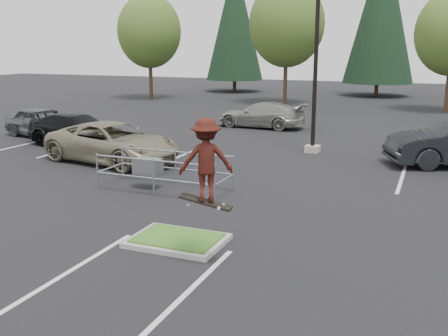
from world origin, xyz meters
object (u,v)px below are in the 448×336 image
at_px(car_l_grey, 40,122).
at_px(car_far_silver, 261,115).
at_px(skateboarder, 205,160).
at_px(light_pole, 316,46).
at_px(cart_corral, 152,167).
at_px(conif_a, 235,20).
at_px(decid_b, 287,26).
at_px(conif_b, 382,8).
at_px(car_l_tan, 113,142).
at_px(decid_a, 149,34).
at_px(car_l_black, 76,130).

xyz_separation_m(car_l_grey, car_far_silver, (9.48, 7.35, -0.03)).
bearing_deg(car_l_grey, skateboarder, -114.81).
xyz_separation_m(light_pole, cart_corral, (-3.48, -7.99, -3.80)).
relative_size(conif_a, skateboarder, 6.92).
bearing_deg(car_l_grey, conif_a, 15.23).
height_order(decid_b, conif_a, conif_a).
relative_size(conif_b, cart_corral, 3.40).
height_order(conif_a, car_far_silver, conif_a).
bearing_deg(car_l_tan, car_l_grey, 72.65).
bearing_deg(car_far_silver, light_pole, 39.77).
xyz_separation_m(conif_a, car_far_silver, (10.15, -22.00, -6.37)).
xyz_separation_m(light_pole, decid_a, (-18.51, 18.03, 1.02)).
xyz_separation_m(decid_a, car_l_grey, (4.68, -19.39, -4.82)).
bearing_deg(light_pole, car_l_black, -165.25).
bearing_deg(conif_b, decid_b, -121.09).
bearing_deg(decid_b, conif_a, 130.17).
bearing_deg(decid_a, conif_a, 68.09).
bearing_deg(car_l_tan, skateboarder, -125.33).
distance_m(conif_a, conif_b, 14.03).
bearing_deg(car_l_black, conif_a, 16.13).
xyz_separation_m(decid_b, car_l_grey, (-7.32, -19.89, -5.28)).
xyz_separation_m(decid_b, car_l_black, (-3.99, -21.30, -5.29)).
bearing_deg(skateboarder, cart_corral, -78.15).
distance_m(car_l_tan, car_l_black, 4.15).
relative_size(conif_a, car_l_tan, 2.26).
height_order(light_pole, car_l_tan, light_pole).
bearing_deg(decid_a, car_l_black, -68.94).
relative_size(cart_corral, skateboarder, 2.27).
bearing_deg(conif_a, car_l_black, -82.59).
distance_m(decid_b, conif_b, 11.78).
distance_m(cart_corral, car_l_black, 8.75).
xyz_separation_m(conif_b, cart_corral, (-2.98, -36.49, -7.09)).
xyz_separation_m(decid_a, cart_corral, (15.03, -26.03, -4.83)).
bearing_deg(car_l_black, decid_b, -1.89).
bearing_deg(skateboarder, car_far_silver, -103.13).
bearing_deg(car_l_black, car_l_tan, -113.84).
bearing_deg(car_far_silver, skateboarder, 18.72).
xyz_separation_m(cart_corral, car_l_black, (-7.02, 5.23, 0.00)).
bearing_deg(skateboarder, car_l_tan, -74.11).
bearing_deg(car_l_tan, light_pole, -43.70).
xyz_separation_m(decid_b, car_far_silver, (2.16, -12.53, -5.32)).
bearing_deg(conif_a, car_l_tan, -77.20).
height_order(decid_b, cart_corral, decid_b).
distance_m(light_pole, conif_a, 31.63).
xyz_separation_m(decid_a, skateboarder, (19.21, -31.03, -3.25)).
xyz_separation_m(conif_b, car_l_black, (-10.00, -31.27, -7.09)).
xyz_separation_m(decid_a, conif_b, (18.01, 10.47, 2.27)).
relative_size(light_pole, car_l_black, 1.95).
xyz_separation_m(car_l_black, car_l_grey, (-3.32, 1.41, 0.00)).
xyz_separation_m(car_l_tan, car_l_black, (-3.50, 2.23, -0.04)).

